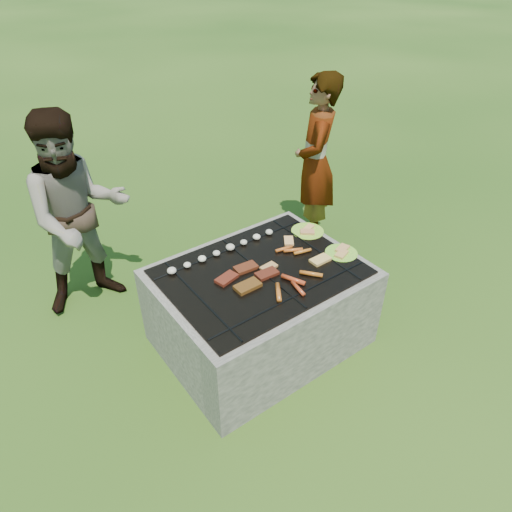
# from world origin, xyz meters

# --- Properties ---
(lawn) EXTENTS (60.00, 60.00, 0.00)m
(lawn) POSITION_xyz_m (0.00, 0.00, 0.00)
(lawn) COLOR #1E4411
(lawn) RESTS_ON ground
(fire_pit) EXTENTS (1.30, 1.00, 0.62)m
(fire_pit) POSITION_xyz_m (0.00, 0.00, 0.28)
(fire_pit) COLOR #A1998E
(fire_pit) RESTS_ON ground
(mushrooms) EXTENTS (0.83, 0.06, 0.04)m
(mushrooms) POSITION_xyz_m (-0.09, 0.31, 0.63)
(mushrooms) COLOR beige
(mushrooms) RESTS_ON fire_pit
(pork_slabs) EXTENTS (0.38, 0.25, 0.02)m
(pork_slabs) POSITION_xyz_m (-0.12, -0.01, 0.62)
(pork_slabs) COLOR maroon
(pork_slabs) RESTS_ON fire_pit
(sausages) EXTENTS (0.52, 0.47, 0.03)m
(sausages) POSITION_xyz_m (0.15, -0.15, 0.63)
(sausages) COLOR #C94A21
(sausages) RESTS_ON fire_pit
(bread_on_grate) EXTENTS (0.45, 0.40, 0.02)m
(bread_on_grate) POSITION_xyz_m (0.30, -0.03, 0.62)
(bread_on_grate) COLOR tan
(bread_on_grate) RESTS_ON fire_pit
(plate_far) EXTENTS (0.30, 0.30, 0.03)m
(plate_far) POSITION_xyz_m (0.56, 0.18, 0.61)
(plate_far) COLOR #CDFF3C
(plate_far) RESTS_ON fire_pit
(plate_near) EXTENTS (0.22, 0.22, 0.03)m
(plate_near) POSITION_xyz_m (0.56, -0.16, 0.61)
(plate_near) COLOR #C0F039
(plate_near) RESTS_ON fire_pit
(cook) EXTENTS (0.64, 0.65, 1.51)m
(cook) POSITION_xyz_m (1.19, 0.80, 0.76)
(cook) COLOR #A89E8C
(cook) RESTS_ON ground
(bystander) EXTENTS (0.77, 0.62, 1.50)m
(bystander) POSITION_xyz_m (-0.75, 1.13, 0.75)
(bystander) COLOR gray
(bystander) RESTS_ON ground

